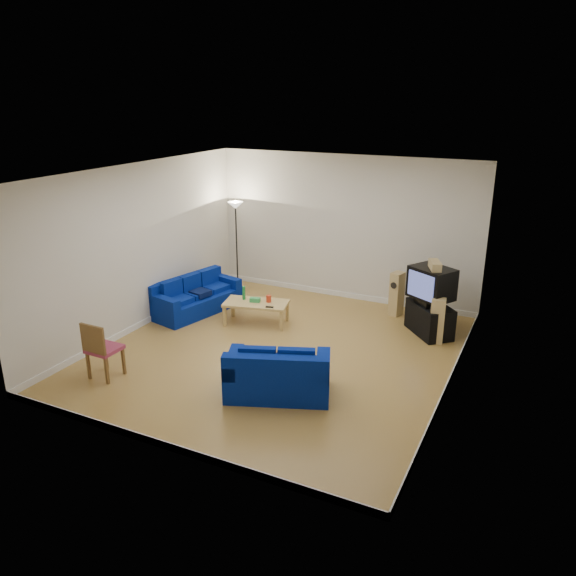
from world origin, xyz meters
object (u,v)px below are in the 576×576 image
at_px(television, 432,283).
at_px(tv_stand, 430,319).
at_px(sofa_loveseat, 278,377).
at_px(sofa_three_seat, 195,299).
at_px(coffee_table, 256,305).

bearing_deg(television, tv_stand, -23.39).
bearing_deg(sofa_loveseat, sofa_three_seat, 122.32).
bearing_deg(tv_stand, sofa_loveseat, -66.84).
xyz_separation_m(sofa_three_seat, sofa_loveseat, (3.18, -2.37, 0.02)).
xyz_separation_m(tv_stand, television, (-0.03, 0.04, 0.71)).
relative_size(sofa_loveseat, television, 1.86).
bearing_deg(sofa_loveseat, television, 44.79).
xyz_separation_m(sofa_three_seat, tv_stand, (4.74, 1.01, 0.02)).
xyz_separation_m(sofa_loveseat, tv_stand, (1.57, 3.37, 0.00)).
height_order(tv_stand, television, television).
height_order(sofa_loveseat, television, television).
bearing_deg(tv_stand, sofa_three_seat, -119.94).
height_order(sofa_three_seat, television, television).
distance_m(sofa_loveseat, coffee_table, 2.89).
bearing_deg(television, sofa_loveseat, -84.02).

